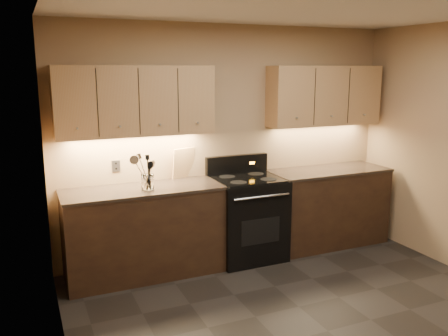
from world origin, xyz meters
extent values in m
plane|color=black|center=(0.00, 0.00, 0.00)|extent=(4.00, 4.00, 0.00)
plane|color=silver|center=(0.00, 0.00, 2.60)|extent=(4.00, 4.00, 0.00)
cube|color=#99835A|center=(0.00, 2.00, 1.30)|extent=(4.00, 0.04, 2.60)
cube|color=#99835A|center=(-2.00, 0.00, 1.30)|extent=(0.04, 4.00, 2.60)
cube|color=black|center=(-1.10, 1.70, 0.45)|extent=(1.60, 0.60, 0.90)
cube|color=#392C24|center=(-1.10, 1.70, 0.92)|extent=(1.62, 0.62, 0.03)
cube|color=black|center=(1.18, 1.70, 0.45)|extent=(1.44, 0.60, 0.90)
cube|color=#392C24|center=(1.18, 1.70, 0.92)|extent=(1.46, 0.62, 0.03)
cube|color=black|center=(0.08, 1.68, 0.46)|extent=(0.76, 0.65, 0.92)
cube|color=black|center=(0.08, 1.68, 0.93)|extent=(0.70, 0.60, 0.01)
cube|color=black|center=(0.08, 1.96, 1.03)|extent=(0.76, 0.07, 0.22)
cube|color=orange|center=(0.26, 1.92, 1.04)|extent=(0.06, 0.00, 0.03)
cylinder|color=silver|center=(0.08, 1.34, 0.80)|extent=(0.65, 0.02, 0.02)
cube|color=black|center=(0.08, 1.35, 0.41)|extent=(0.46, 0.00, 0.28)
cylinder|color=black|center=(-0.10, 1.53, 0.93)|extent=(0.18, 0.18, 0.00)
cylinder|color=black|center=(0.26, 1.53, 0.93)|extent=(0.18, 0.18, 0.00)
cylinder|color=black|center=(-0.10, 1.82, 0.93)|extent=(0.18, 0.18, 0.00)
cylinder|color=black|center=(0.26, 1.82, 0.93)|extent=(0.18, 0.18, 0.00)
cube|color=#A48152|center=(-1.10, 1.85, 1.80)|extent=(1.60, 0.30, 0.70)
cube|color=#A48152|center=(1.18, 1.85, 1.80)|extent=(1.44, 0.30, 0.70)
cube|color=#B2B5BA|center=(-1.30, 1.99, 1.12)|extent=(0.08, 0.01, 0.12)
cylinder|color=white|center=(-1.06, 1.62, 1.01)|extent=(0.14, 0.14, 0.16)
cylinder|color=white|center=(-1.06, 1.62, 0.94)|extent=(0.12, 0.12, 0.02)
cube|color=#DCAE76|center=(-0.57, 1.97, 1.10)|extent=(0.27, 0.13, 0.34)
camera|label=1|loc=(-2.20, -2.90, 2.12)|focal=38.00mm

